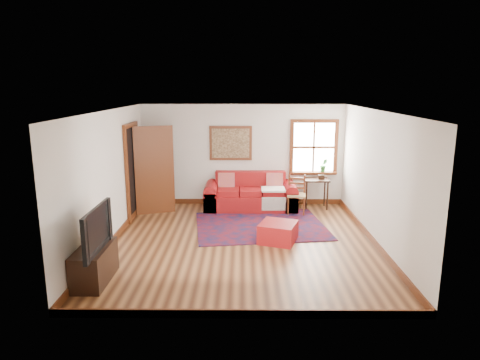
{
  "coord_description": "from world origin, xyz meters",
  "views": [
    {
      "loc": [
        0.01,
        -7.75,
        2.95
      ],
      "look_at": [
        -0.05,
        0.6,
        1.09
      ],
      "focal_mm": 32.0,
      "sensor_mm": 36.0,
      "label": 1
    }
  ],
  "objects_px": {
    "red_leather_sofa": "(251,197)",
    "side_table": "(316,184)",
    "media_cabinet": "(94,264)",
    "red_ottoman": "(278,232)",
    "ladder_back_chair": "(296,193)"
  },
  "relations": [
    {
      "from": "side_table",
      "to": "media_cabinet",
      "type": "bearing_deg",
      "value": -134.97
    },
    {
      "from": "red_leather_sofa",
      "to": "media_cabinet",
      "type": "height_order",
      "value": "red_leather_sofa"
    },
    {
      "from": "red_ottoman",
      "to": "ladder_back_chair",
      "type": "distance_m",
      "value": 2.0
    },
    {
      "from": "red_ottoman",
      "to": "media_cabinet",
      "type": "xyz_separation_m",
      "value": [
        -2.94,
        -1.73,
        0.09
      ]
    },
    {
      "from": "ladder_back_chair",
      "to": "side_table",
      "type": "bearing_deg",
      "value": 39.34
    },
    {
      "from": "red_leather_sofa",
      "to": "media_cabinet",
      "type": "bearing_deg",
      "value": -121.53
    },
    {
      "from": "red_leather_sofa",
      "to": "red_ottoman",
      "type": "relative_size",
      "value": 3.38
    },
    {
      "from": "red_leather_sofa",
      "to": "media_cabinet",
      "type": "distance_m",
      "value": 4.7
    },
    {
      "from": "red_leather_sofa",
      "to": "media_cabinet",
      "type": "xyz_separation_m",
      "value": [
        -2.46,
        -4.0,
        -0.01
      ]
    },
    {
      "from": "red_leather_sofa",
      "to": "side_table",
      "type": "xyz_separation_m",
      "value": [
        1.59,
        0.04,
        0.31
      ]
    },
    {
      "from": "red_leather_sofa",
      "to": "media_cabinet",
      "type": "relative_size",
      "value": 2.23
    },
    {
      "from": "red_ottoman",
      "to": "media_cabinet",
      "type": "relative_size",
      "value": 0.66
    },
    {
      "from": "red_leather_sofa",
      "to": "side_table",
      "type": "height_order",
      "value": "red_leather_sofa"
    },
    {
      "from": "red_ottoman",
      "to": "ladder_back_chair",
      "type": "xyz_separation_m",
      "value": [
        0.58,
        1.89,
        0.3
      ]
    },
    {
      "from": "side_table",
      "to": "ladder_back_chair",
      "type": "height_order",
      "value": "ladder_back_chair"
    }
  ]
}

